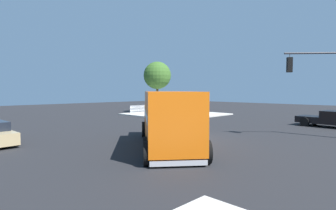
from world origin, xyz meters
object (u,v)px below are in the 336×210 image
(pedestrian_near_corner, at_px, (173,104))
(shade_tree_near, at_px, (157,76))
(traffic_light_primary, at_px, (326,80))
(pickup_black, at_px, (332,119))
(delivery_truck, at_px, (169,119))

(pedestrian_near_corner, distance_m, shade_tree_near, 4.49)
(traffic_light_primary, relative_size, pickup_black, 1.05)
(pickup_black, bearing_deg, delivery_truck, -14.78)
(delivery_truck, xyz_separation_m, shade_tree_near, (-14.99, -17.05, 3.55))
(traffic_light_primary, bearing_deg, delivery_truck, -28.92)
(traffic_light_primary, xyz_separation_m, pickup_black, (-6.11, -1.01, -2.99))
(pickup_black, bearing_deg, shade_tree_near, -89.45)
(shade_tree_near, bearing_deg, pedestrian_near_corner, 123.72)
(traffic_light_primary, bearing_deg, pedestrian_near_corner, -109.28)
(delivery_truck, xyz_separation_m, pedestrian_near_corner, (-16.17, -15.27, -0.39))
(delivery_truck, bearing_deg, pedestrian_near_corner, -136.65)
(pedestrian_near_corner, bearing_deg, traffic_light_primary, 70.72)
(shade_tree_near, bearing_deg, delivery_truck, 48.69)
(delivery_truck, height_order, shade_tree_near, shade_tree_near)
(delivery_truck, xyz_separation_m, pickup_black, (-15.19, 4.01, -0.83))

